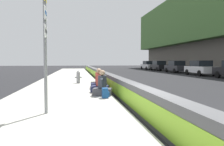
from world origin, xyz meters
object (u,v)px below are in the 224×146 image
(seated_person_foreground, at_px, (102,87))
(seated_person_far, at_px, (98,81))
(parked_car_midline, at_px, (176,67))
(parked_car_far, at_px, (159,66))
(seated_person_middle, at_px, (100,85))
(seated_person_rear, at_px, (99,82))
(backpack, at_px, (105,93))
(parked_car_farther, at_px, (148,65))
(fire_hydrant, at_px, (78,77))
(route_sign_post, at_px, (45,39))
(parked_car_fourth, at_px, (200,68))

(seated_person_foreground, xyz_separation_m, seated_person_far, (3.13, -0.14, -0.01))
(parked_car_midline, height_order, parked_car_far, same)
(seated_person_middle, bearing_deg, parked_car_far, -26.85)
(seated_person_rear, xyz_separation_m, backpack, (-2.94, 0.04, -0.15))
(parked_car_far, bearing_deg, parked_car_farther, 0.11)
(seated_person_far, xyz_separation_m, parked_car_farther, (29.14, -12.78, 0.39))
(backpack, height_order, parked_car_midline, parked_car_midline)
(fire_hydrant, relative_size, seated_person_middle, 0.81)
(seated_person_rear, height_order, backpack, seated_person_rear)
(backpack, bearing_deg, seated_person_far, -1.61)
(route_sign_post, xyz_separation_m, parked_car_farther, (35.33, -14.87, -1.37))
(seated_person_middle, height_order, seated_person_rear, seated_person_rear)
(seated_person_middle, height_order, seated_person_far, seated_person_middle)
(seated_person_far, height_order, backpack, seated_person_far)
(route_sign_post, xyz_separation_m, parked_car_fourth, (16.84, -14.89, -1.37))
(seated_person_middle, distance_m, seated_person_rear, 1.16)
(seated_person_rear, xyz_separation_m, parked_car_fourth, (11.56, -12.87, 0.38))
(seated_person_far, height_order, parked_car_midline, parked_car_midline)
(parked_car_farther, bearing_deg, seated_person_rear, 156.86)
(parked_car_far, bearing_deg, seated_person_rear, 152.20)
(route_sign_post, distance_m, parked_car_midline, 27.57)
(fire_hydrant, bearing_deg, backpack, -170.55)
(seated_person_rear, bearing_deg, route_sign_post, 159.06)
(fire_hydrant, xyz_separation_m, parked_car_fourth, (8.32, -13.94, 0.27))
(route_sign_post, xyz_separation_m, parked_car_far, (29.66, -14.88, -1.37))
(fire_hydrant, distance_m, seated_person_middle, 4.51)
(route_sign_post, distance_m, backpack, 3.60)
(parked_car_midline, bearing_deg, backpack, 148.07)
(parked_car_far, bearing_deg, parked_car_midline, -179.45)
(seated_person_foreground, bearing_deg, seated_person_middle, -0.36)
(route_sign_post, distance_m, fire_hydrant, 8.73)
(parked_car_midline, bearing_deg, parked_car_far, 0.55)
(route_sign_post, distance_m, seated_person_rear, 5.92)
(seated_person_rear, height_order, parked_car_fourth, parked_car_fourth)
(seated_person_middle, xyz_separation_m, parked_car_far, (25.54, -12.93, 0.39))
(seated_person_middle, bearing_deg, seated_person_far, -3.78)
(route_sign_post, relative_size, seated_person_middle, 3.33)
(seated_person_far, distance_m, parked_car_midline, 21.26)
(route_sign_post, bearing_deg, fire_hydrant, -6.36)
(fire_hydrant, xyz_separation_m, parked_car_farther, (26.81, -13.92, 0.27))
(fire_hydrant, bearing_deg, parked_car_midline, -43.76)
(parked_car_midline, bearing_deg, parked_car_fourth, 179.53)
(backpack, relative_size, parked_car_farther, 0.09)
(seated_person_far, bearing_deg, parked_car_far, -28.59)
(backpack, height_order, parked_car_farther, parked_car_farther)
(seated_person_far, bearing_deg, seated_person_middle, 176.22)
(seated_person_foreground, distance_m, parked_car_fourth, 18.91)
(parked_car_fourth, xyz_separation_m, parked_car_midline, (6.29, -0.05, 0.00))
(backpack, xyz_separation_m, parked_car_fourth, (14.50, -12.91, 0.53))
(seated_person_middle, height_order, parked_car_farther, parked_car_farther)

